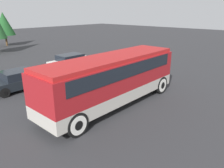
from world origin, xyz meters
TOP-DOWN VIEW (x-y plane):
  - ground_plane at (0.00, 0.00)m, footprint 120.00×120.00m
  - tour_bus at (0.10, -0.00)m, footprint 9.36×2.53m
  - parked_car_near at (-2.29, 6.78)m, footprint 4.02×1.92m
  - parked_car_mid at (3.66, 8.54)m, footprint 4.40×1.87m
  - tree_right at (5.86, 27.96)m, footprint 3.08×3.08m

SIDE VIEW (x-z plane):
  - ground_plane at x=0.00m, z-range 0.00..0.00m
  - parked_car_near at x=-2.29m, z-range 0.00..1.40m
  - parked_car_mid at x=3.66m, z-range 0.00..1.45m
  - tour_bus at x=0.10m, z-range 0.32..3.29m
  - tree_right at x=5.86m, z-range 0.83..5.99m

